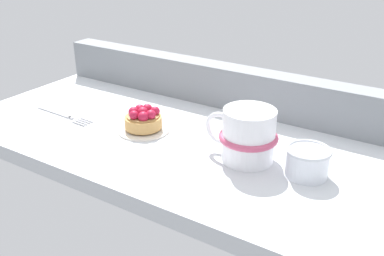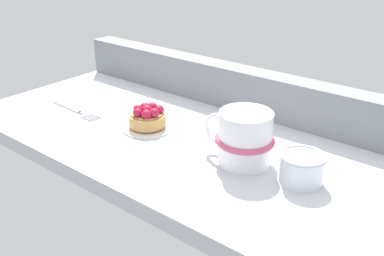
% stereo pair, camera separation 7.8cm
% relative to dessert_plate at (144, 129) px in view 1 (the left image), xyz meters
% --- Properties ---
extents(ground_plane, '(0.88, 0.42, 0.03)m').
position_rel_dessert_plate_xyz_m(ground_plane, '(0.07, 0.02, -0.02)').
color(ground_plane, silver).
extents(window_rail_back, '(0.87, 0.05, 0.09)m').
position_rel_dessert_plate_xyz_m(window_rail_back, '(0.07, 0.20, 0.04)').
color(window_rail_back, gray).
rests_on(window_rail_back, ground_plane).
extents(dessert_plate, '(0.10, 0.10, 0.01)m').
position_rel_dessert_plate_xyz_m(dessert_plate, '(0.00, 0.00, 0.00)').
color(dessert_plate, silver).
rests_on(dessert_plate, ground_plane).
extents(raspberry_tart, '(0.07, 0.07, 0.04)m').
position_rel_dessert_plate_xyz_m(raspberry_tart, '(0.00, 0.00, 0.02)').
color(raspberry_tart, tan).
rests_on(raspberry_tart, dessert_plate).
extents(coffee_mug, '(0.13, 0.10, 0.09)m').
position_rel_dessert_plate_xyz_m(coffee_mug, '(0.22, 0.00, 0.04)').
color(coffee_mug, white).
rests_on(coffee_mug, ground_plane).
extents(dessert_fork, '(0.15, 0.03, 0.01)m').
position_rel_dessert_plate_xyz_m(dessert_fork, '(-0.18, -0.03, -0.00)').
color(dessert_fork, '#B7B7BC').
rests_on(dessert_fork, ground_plane).
extents(sugar_bowl, '(0.07, 0.07, 0.05)m').
position_rel_dessert_plate_xyz_m(sugar_bowl, '(0.32, 0.01, 0.02)').
color(sugar_bowl, silver).
rests_on(sugar_bowl, ground_plane).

